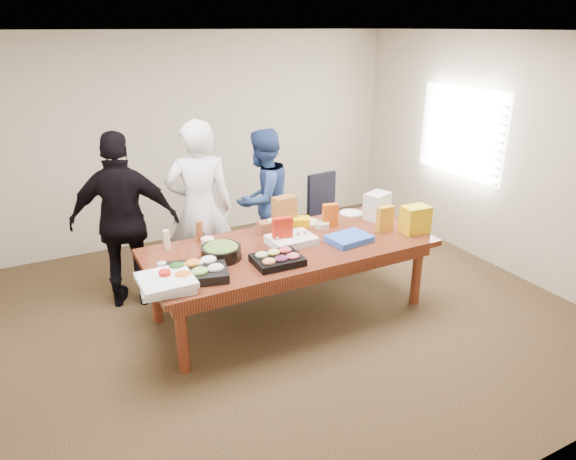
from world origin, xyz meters
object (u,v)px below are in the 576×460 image
office_chair (329,217)px  sheet_cake (291,240)px  person_center (200,210)px  person_right (263,199)px  salad_bowl (221,253)px  conference_table (290,279)px

office_chair → sheet_cake: 1.56m
person_center → person_right: bearing=-143.4°
salad_bowl → conference_table: bearing=-0.9°
conference_table → office_chair: bearing=44.1°
conference_table → office_chair: office_chair is taller
conference_table → person_right: person_right is taller
conference_table → salad_bowl: bearing=179.1°
conference_table → salad_bowl: 0.83m
conference_table → person_right: bearing=78.0°
conference_table → office_chair: 1.56m
conference_table → sheet_cake: bearing=39.9°
person_right → sheet_cake: (-0.23, -1.15, -0.04)m
person_right → salad_bowl: person_right is taller
office_chair → person_center: (-1.74, -0.23, 0.46)m
sheet_cake → salad_bowl: (-0.73, -0.01, 0.02)m
office_chair → person_center: 1.81m
conference_table → person_right: 1.28m
conference_table → person_center: bearing=126.1°
office_chair → person_center: bearing=-178.5°
office_chair → person_right: size_ratio=0.58×
person_right → person_center: bearing=-5.2°
person_center → sheet_cake: 1.06m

